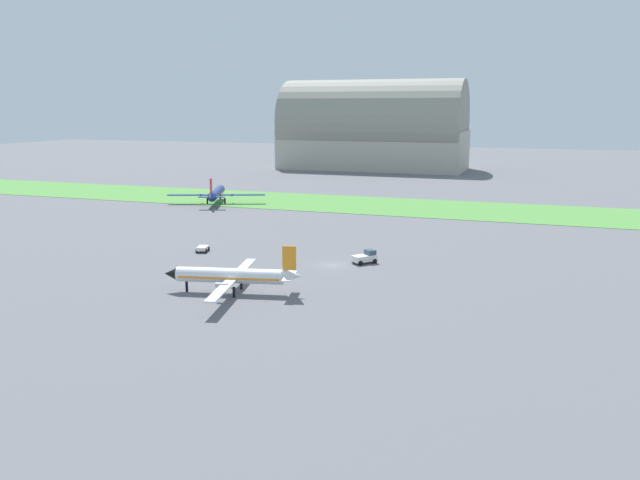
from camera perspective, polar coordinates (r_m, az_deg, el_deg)
ground_plane at (r=96.54m, az=1.07°, el=-2.22°), size 600.00×600.00×0.00m
grass_taxiway_strip at (r=153.70m, az=8.21°, el=2.84°), size 360.00×28.00×0.08m
airplane_foreground_turboprop at (r=82.43m, az=-7.61°, el=-3.09°), size 17.69×20.53×6.22m
airplane_taxiing_turboprop at (r=159.51m, az=-9.04°, el=4.05°), size 22.42×19.42×7.02m
pushback_tug_near_gate at (r=97.84m, az=3.98°, el=-1.51°), size 3.73×3.89×1.95m
baggage_cart_midfield at (r=106.96m, az=-10.20°, el=-0.73°), size 2.30×2.75×0.90m
hangar_distant at (r=248.08m, az=4.67°, el=9.49°), size 68.06×31.19×32.92m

